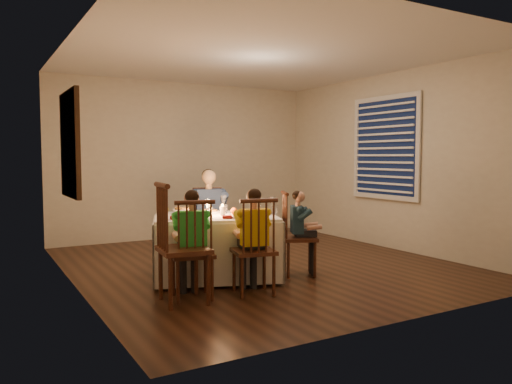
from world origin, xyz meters
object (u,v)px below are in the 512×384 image
chair_extra (184,302)px  child_green (192,298)px  chair_near_right (254,294)px  child_teal (299,275)px  serving_bowl (182,211)px  dining_table (216,234)px  chair_adult (210,264)px  chair_end (299,275)px  adult (210,264)px  chair_near_left (192,298)px  child_yellow (254,294)px

chair_extra → child_green: chair_extra is taller
chair_near_right → child_teal: bearing=-140.3°
chair_near_right → child_teal: child_teal is taller
child_teal → serving_bowl: 1.54m
chair_near_right → child_teal: 0.96m
dining_table → chair_adult: size_ratio=1.67×
child_teal → dining_table: bearing=95.2°
chair_end → child_green: bearing=126.3°
chair_adult → chair_extra: size_ratio=0.86×
adult → child_green: adult is taller
chair_near_right → serving_bowl: 1.39m
chair_extra → child_teal: 1.61m
chair_near_right → child_green: size_ratio=0.92×
dining_table → chair_near_left: (-0.54, -0.61, -0.51)m
chair_adult → child_yellow: 1.51m
dining_table → chair_adult: dining_table is taller
child_green → child_yellow: bearing=177.5°
child_yellow → dining_table: bearing=-73.6°
chair_near_left → chair_extra: (-0.12, -0.09, 0.00)m
chair_end → adult: bearing=57.3°
chair_adult → chair_end: same height
dining_table → serving_bowl: 0.50m
child_teal → serving_bowl: bearing=84.5°
chair_near_left → chair_end: size_ratio=1.00×
chair_near_left → serving_bowl: size_ratio=4.37×
chair_adult → child_yellow: child_yellow is taller
chair_end → child_green: size_ratio=0.92×
child_yellow → child_teal: 0.96m
chair_near_left → child_green: (0.00, 0.00, 0.00)m
chair_extra → serving_bowl: 1.36m
child_yellow → serving_bowl: serving_bowl is taller
chair_adult → child_green: bearing=-104.4°
dining_table → chair_end: dining_table is taller
chair_extra → chair_adult: bearing=-26.6°
child_green → chair_near_right: bearing=177.5°
chair_near_left → chair_extra: 0.15m
serving_bowl → child_green: bearing=-106.4°
chair_near_right → chair_adult: bearing=-84.9°
child_green → child_yellow: size_ratio=1.00×
dining_table → child_yellow: dining_table is taller
child_yellow → serving_bowl: bearing=-62.3°
child_teal → adult: bearing=57.3°
chair_adult → child_teal: 1.25m
chair_near_right → chair_extra: 0.72m
child_green → chair_near_left: bearing=-0.0°
chair_near_right → child_yellow: 0.00m
chair_near_left → child_yellow: size_ratio=0.92×
chair_near_left → chair_end: bearing=-156.8°
chair_near_right → serving_bowl: serving_bowl is taller
chair_extra → child_yellow: (0.71, -0.07, 0.00)m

